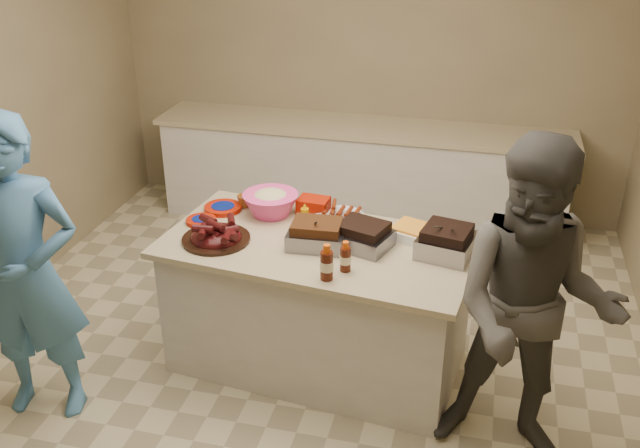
% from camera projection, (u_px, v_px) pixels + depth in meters
% --- Properties ---
extents(room, '(4.50, 5.00, 2.70)m').
position_uv_depth(room, '(294.00, 364.00, 4.59)').
color(room, '#90815E').
rests_on(room, ground).
extents(back_counter, '(3.60, 0.64, 0.90)m').
position_uv_depth(back_counter, '(361.00, 174.00, 6.30)').
color(back_counter, beige).
rests_on(back_counter, ground).
extents(island, '(1.94, 1.18, 0.87)m').
position_uv_depth(island, '(318.00, 361.00, 4.62)').
color(island, beige).
rests_on(island, ground).
extents(rib_platter, '(0.49, 0.49, 0.16)m').
position_uv_depth(rib_platter, '(216.00, 241.00, 4.26)').
color(rib_platter, '#440C0E').
rests_on(rib_platter, island).
extents(pulled_pork_tray, '(0.35, 0.27, 0.10)m').
position_uv_depth(pulled_pork_tray, '(317.00, 246.00, 4.20)').
color(pulled_pork_tray, '#47230F').
rests_on(pulled_pork_tray, island).
extents(brisket_tray, '(0.38, 0.34, 0.09)m').
position_uv_depth(brisket_tray, '(362.00, 247.00, 4.19)').
color(brisket_tray, black).
rests_on(brisket_tray, island).
extents(roasting_pan, '(0.35, 0.35, 0.12)m').
position_uv_depth(roasting_pan, '(445.00, 255.00, 4.10)').
color(roasting_pan, gray).
rests_on(roasting_pan, island).
extents(coleslaw_bowl, '(0.40, 0.40, 0.25)m').
position_uv_depth(coleslaw_bowl, '(271.00, 214.00, 4.58)').
color(coleslaw_bowl, '#ED3F90').
rests_on(coleslaw_bowl, island).
extents(sausage_plate, '(0.32, 0.32, 0.05)m').
position_uv_depth(sausage_plate, '(341.00, 217.00, 4.54)').
color(sausage_plate, silver).
rests_on(sausage_plate, island).
extents(mac_cheese_dish, '(0.37, 0.32, 0.08)m').
position_uv_depth(mac_cheese_dish, '(417.00, 239.00, 4.28)').
color(mac_cheese_dish, '#FBA328').
rests_on(mac_cheese_dish, island).
extents(bbq_bottle_a, '(0.07, 0.07, 0.18)m').
position_uv_depth(bbq_bottle_a, '(345.00, 271.00, 3.93)').
color(bbq_bottle_a, '#3D1309').
rests_on(bbq_bottle_a, island).
extents(bbq_bottle_b, '(0.08, 0.08, 0.21)m').
position_uv_depth(bbq_bottle_b, '(327.00, 279.00, 3.85)').
color(bbq_bottle_b, '#3D1309').
rests_on(bbq_bottle_b, island).
extents(mustard_bottle, '(0.05, 0.05, 0.13)m').
position_uv_depth(mustard_bottle, '(305.00, 223.00, 4.47)').
color(mustard_bottle, '#D68F00').
rests_on(mustard_bottle, island).
extents(sauce_bowl, '(0.15, 0.06, 0.15)m').
position_uv_depth(sauce_bowl, '(321.00, 225.00, 4.45)').
color(sauce_bowl, silver).
rests_on(sauce_bowl, island).
extents(plate_stack_large, '(0.27, 0.27, 0.03)m').
position_uv_depth(plate_stack_large, '(223.00, 210.00, 4.64)').
color(plate_stack_large, '#991403').
rests_on(plate_stack_large, island).
extents(plate_stack_small, '(0.21, 0.21, 0.03)m').
position_uv_depth(plate_stack_small, '(201.00, 223.00, 4.47)').
color(plate_stack_small, '#991403').
rests_on(plate_stack_small, island).
extents(plastic_cup, '(0.10, 0.09, 0.09)m').
position_uv_depth(plastic_cup, '(244.00, 207.00, 4.68)').
color(plastic_cup, '#99581E').
rests_on(plastic_cup, island).
extents(basket_stack, '(0.21, 0.16, 0.10)m').
position_uv_depth(basket_stack, '(314.00, 212.00, 4.61)').
color(basket_stack, '#991403').
rests_on(basket_stack, island).
extents(guest_blue, '(0.97, 1.87, 0.43)m').
position_uv_depth(guest_blue, '(53.00, 402.00, 4.26)').
color(guest_blue, '#4680B7').
rests_on(guest_blue, ground).
extents(guest_gray, '(0.99, 1.85, 0.68)m').
position_uv_depth(guest_gray, '(511.00, 448.00, 3.92)').
color(guest_gray, '#55534D').
rests_on(guest_gray, ground).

